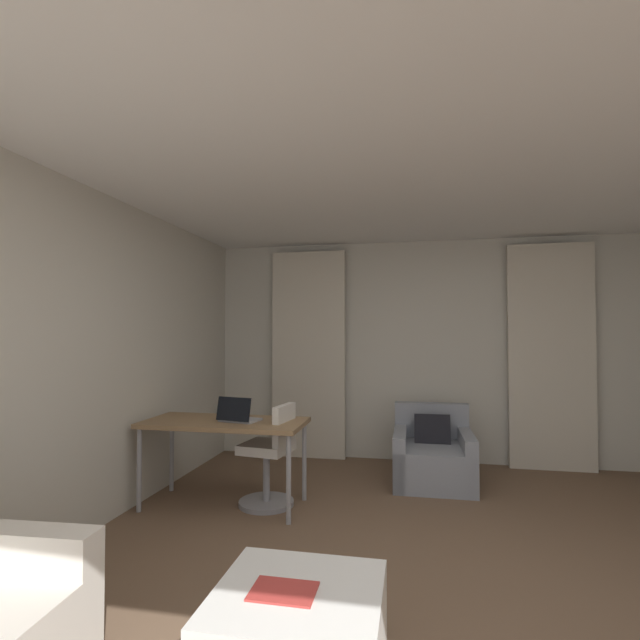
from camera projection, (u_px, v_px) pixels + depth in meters
name	position (u px, v px, depth m)	size (l,w,h in m)	color
ground_plane	(437.00, 606.00, 2.58)	(12.00, 12.00, 0.00)	brown
wall_window	(424.00, 350.00, 5.59)	(5.12, 0.06, 2.60)	beige
wall_left	(43.00, 363.00, 3.11)	(0.06, 6.12, 2.60)	beige
ceiling	(433.00, 133.00, 2.66)	(5.12, 6.12, 0.06)	white
curtain_left_panel	(308.00, 354.00, 5.73)	(0.90, 0.06, 2.50)	beige
curtain_right_panel	(551.00, 356.00, 5.20)	(0.90, 0.06, 2.50)	beige
armchair	(433.00, 457.00, 4.74)	(0.77, 0.86, 0.75)	gray
desk	(225.00, 427.00, 4.11)	(1.40, 0.64, 0.74)	olive
desk_chair	(271.00, 460.00, 4.10)	(0.48, 0.48, 0.88)	gray
laptop	(238.00, 416.00, 4.05)	(0.36, 0.30, 0.22)	#ADADB2
coffee_table	(298.00, 636.00, 2.02)	(0.73, 0.70, 0.39)	white
magazine_open	(283.00, 591.00, 2.01)	(0.28, 0.20, 0.01)	#B73833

